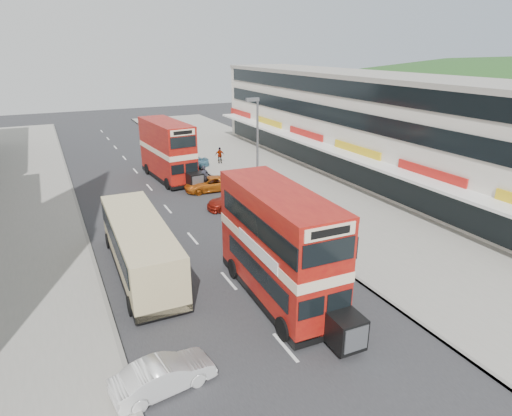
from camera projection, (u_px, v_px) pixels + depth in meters
ground at (312, 379)px, 16.06m from camera, size 160.00×160.00×0.00m
road_surface at (168, 209)px, 32.91m from camera, size 12.00×90.00×0.01m
pavement_right at (303, 187)px, 37.82m from camera, size 12.00×90.00×0.15m
kerb_left at (82, 221)px, 30.38m from camera, size 0.20×90.00×0.16m
kerb_right at (241, 197)px, 35.40m from camera, size 0.20×90.00×0.16m
commercial_row at (365, 124)px, 41.17m from camera, size 9.90×46.20×9.30m
street_lamp at (257, 144)px, 32.25m from camera, size 1.00×0.20×8.12m
bus_main at (279, 245)px, 20.39m from camera, size 2.93×9.69×5.30m
bus_second at (168, 150)px, 39.51m from camera, size 3.33×9.40×5.14m
coach at (140, 245)px, 23.20m from camera, size 2.87×10.35×2.73m
car_left_front at (164, 375)px, 15.39m from camera, size 3.81×1.77×1.21m
car_right_a at (235, 200)px, 32.93m from camera, size 4.36×1.88×1.25m
car_right_b at (210, 184)px, 36.88m from camera, size 4.52×2.33×1.22m
car_right_c at (190, 163)px, 43.56m from camera, size 3.76×1.62×1.27m
pedestrian_near at (301, 208)px, 30.11m from camera, size 0.77×0.60×1.84m
pedestrian_far at (220, 155)px, 45.10m from camera, size 1.03×0.57×1.66m
cyclist at (205, 182)px, 36.79m from camera, size 0.68×1.52×2.20m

